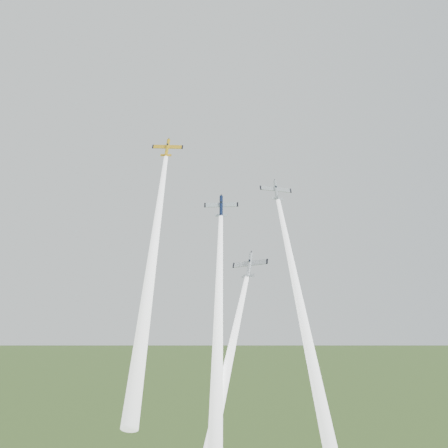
# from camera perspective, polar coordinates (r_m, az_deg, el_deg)

# --- Properties ---
(plane_yellow) EXTENTS (7.59, 5.22, 6.76)m
(plane_yellow) POSITION_cam_1_polar(r_m,az_deg,el_deg) (129.79, -5.79, 7.72)
(plane_yellow) COLOR gold
(smoke_trail_yellow) EXTENTS (5.27, 35.70, 53.14)m
(smoke_trail_yellow) POSITION_cam_1_polar(r_m,az_deg,el_deg) (107.07, -7.42, -4.41)
(smoke_trail_yellow) COLOR white
(plane_navy) EXTENTS (8.01, 5.66, 7.35)m
(plane_navy) POSITION_cam_1_polar(r_m,az_deg,el_deg) (128.25, -0.29, 1.84)
(plane_navy) COLOR #0E193D
(smoke_trail_navy) EXTENTS (4.63, 34.37, 51.09)m
(smoke_trail_navy) POSITION_cam_1_polar(r_m,az_deg,el_deg) (108.85, -0.62, -10.93)
(smoke_trail_navy) COLOR white
(plane_silver_right) EXTENTS (7.86, 6.17, 7.47)m
(plane_silver_right) POSITION_cam_1_polar(r_m,az_deg,el_deg) (131.13, 5.31, 3.43)
(plane_silver_right) COLOR silver
(smoke_trail_silver_right) EXTENTS (8.56, 39.73, 59.58)m
(smoke_trail_silver_right) POSITION_cam_1_polar(r_m,az_deg,el_deg) (109.13, 8.35, -10.96)
(smoke_trail_silver_right) COLOR white
(plane_silver_low) EXTENTS (8.88, 8.18, 7.90)m
(plane_silver_low) POSITION_cam_1_polar(r_m,az_deg,el_deg) (118.77, 2.61, -4.18)
(plane_silver_low) COLOR #A5AAB2
(smoke_trail_silver_low) EXTENTS (14.79, 29.28, 45.51)m
(smoke_trail_silver_low) POSITION_cam_1_polar(r_m,az_deg,el_deg) (105.02, -0.32, -17.20)
(smoke_trail_silver_low) COLOR white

